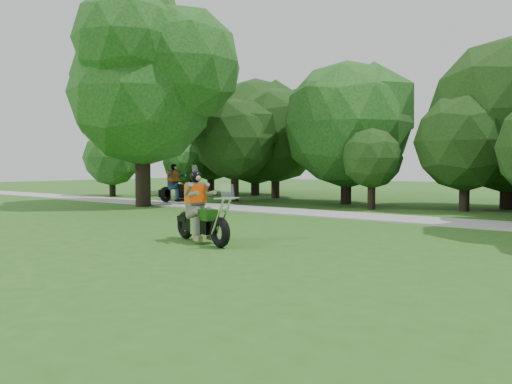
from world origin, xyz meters
The scene contains 5 objects.
ground centered at (0.00, 0.00, 0.00)m, with size 100.00×100.00×0.00m, color #295A19.
walkway centered at (0.00, 8.00, 0.03)m, with size 60.00×2.20×0.06m, color gray.
big_tree_west centered at (-10.54, 6.85, 5.76)m, with size 8.64×6.56×9.96m.
chopper_motorcycle centered at (-1.18, 0.29, 0.63)m, with size 2.33×1.12×1.70m.
touring_motorcycle centered at (-10.29, 8.31, 0.74)m, with size 2.44×0.69×1.87m.
Camera 1 is at (6.96, -8.34, 1.82)m, focal length 35.00 mm.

